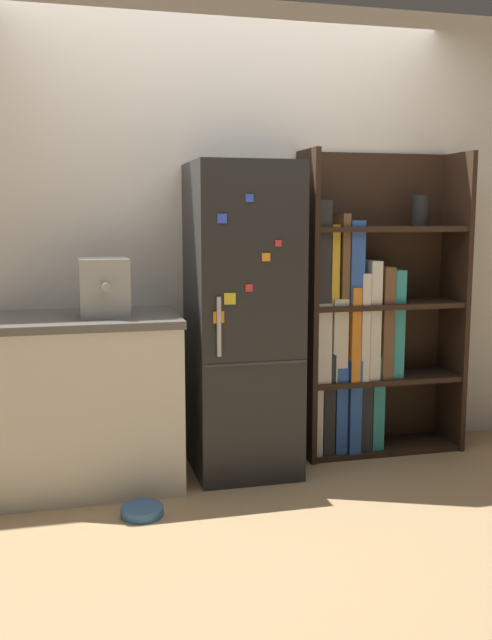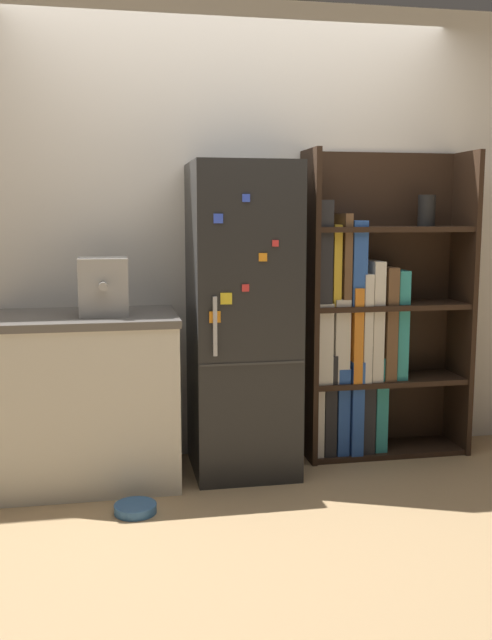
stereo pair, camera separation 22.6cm
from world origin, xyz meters
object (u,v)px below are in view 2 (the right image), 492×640
at_px(refrigerator, 242,320).
at_px(bookshelf, 365,329).
at_px(espresso_machine, 103,286).
at_px(pet_bowl, 135,508).

relative_size(refrigerator, bookshelf, 0.95).
height_order(bookshelf, espresso_machine, bookshelf).
height_order(refrigerator, pet_bowl, refrigerator).
distance_m(bookshelf, espresso_machine, 1.54).
relative_size(bookshelf, espresso_machine, 5.98).
bearing_deg(bookshelf, pet_bowl, -154.49).
bearing_deg(bookshelf, refrigerator, -169.06).
bearing_deg(bookshelf, espresso_machine, -171.98).
bearing_deg(refrigerator, espresso_machine, -175.04).
xyz_separation_m(refrigerator, pet_bowl, (-0.61, -0.51, -0.82)).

